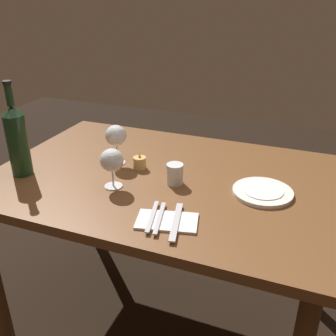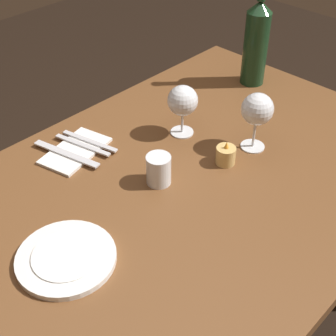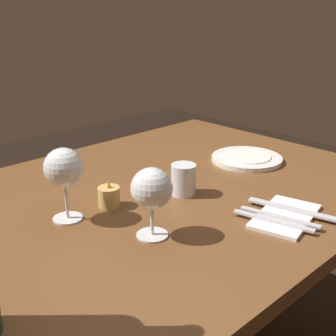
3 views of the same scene
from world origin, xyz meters
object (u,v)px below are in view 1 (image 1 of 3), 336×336
Objects in this scene: wine_glass_right at (116,136)px; wine_bottle at (17,139)px; wine_glass_left at (112,161)px; water_tumbler at (175,175)px; table_knife at (176,221)px; dinner_plate at (263,192)px; fork_outer at (152,216)px; fork_inner at (160,218)px; votive_candle at (140,163)px; folded_napkin at (167,221)px.

wine_bottle is at bearing -143.41° from wine_glass_right.
wine_glass_left reaches higher than water_tumbler.
table_knife is at bearing -41.18° from wine_glass_right.
dinner_plate reaches higher than fork_outer.
fork_outer is at bearing 180.00° from fork_inner.
wine_glass_left is at bearing -66.08° from wine_glass_right.
wine_glass_left is 0.19m from votive_candle.
dinner_plate reaches higher than table_knife.
fork_outer is at bearing -58.99° from votive_candle.
dinner_plate is at bearing 49.30° from folded_napkin.
wine_bottle reaches higher than votive_candle.
water_tumbler is 0.44× the size of fork_outer.
wine_glass_right is 0.48m from fork_inner.
table_knife is at bearing 0.00° from fork_outer.
wine_glass_right is at bearing 136.48° from folded_napkin.
folded_napkin is 1.01× the size of table_knife.
wine_glass_left is 0.24m from water_tumbler.
fork_inner reaches higher than folded_napkin.
table_knife is at bearing 0.00° from folded_napkin.
water_tumbler is 0.37× the size of table_knife.
wine_glass_right is 0.78× the size of folded_napkin.
fork_inner is at bearing -45.64° from wine_glass_right.
dinner_plate is at bearing 11.20° from wine_bottle.
votive_candle is at bearing 124.16° from fork_inner.
table_knife is (0.10, -0.25, -0.02)m from water_tumbler.
water_tumbler is at bearing -16.17° from wine_glass_right.
wine_glass_right reaches higher than votive_candle.
fork_inner and table_knife have the same top height.
wine_glass_right is at bearing 175.88° from dinner_plate.
dinner_plate is 1.01× the size of table_knife.
folded_napkin is 0.03m from table_knife.
table_knife is (0.27, -0.32, -0.01)m from votive_candle.
wine_glass_left is 0.28m from fork_outer.
votive_candle is at bearing 127.10° from folded_napkin.
folded_napkin is (-0.25, -0.29, -0.00)m from dinner_plate.
wine_bottle reaches higher than table_knife.
wine_glass_left is 0.83× the size of fork_outer.
wine_bottle is (-0.38, -0.03, 0.04)m from wine_glass_left.
folded_napkin is (0.24, -0.32, -0.02)m from votive_candle.
water_tumbler is 0.27m from table_knife.
water_tumbler is 0.37× the size of dinner_plate.
wine_glass_right reaches higher than table_knife.
dinner_plate is 1.01× the size of folded_napkin.
dinner_plate is at bearing 44.07° from fork_outer.
wine_glass_right is 0.79× the size of table_knife.
wine_glass_left reaches higher than dinner_plate.
wine_bottle is at bearing 170.19° from folded_napkin.
water_tumbler is (0.28, -0.08, -0.08)m from wine_glass_right.
votive_candle is at bearing 157.95° from water_tumbler.
wine_glass_right is 0.37m from wine_bottle.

